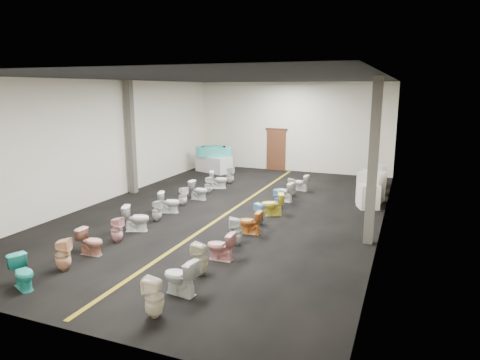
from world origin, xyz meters
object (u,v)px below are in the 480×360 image
(toilet_left_6, at_px, (169,202))
(toilet_right_0, at_px, (154,298))
(toilet_left_0, at_px, (23,272))
(toilet_right_10, at_px, (292,187))
(toilet_right_2, at_px, (200,259))
(toilet_right_7, at_px, (272,204))
(toilet_right_6, at_px, (260,214))
(toilet_left_5, at_px, (157,211))
(toilet_left_1, at_px, (63,255))
(toilet_left_8, at_px, (199,190))
(appliance_crate_c, at_px, (374,183))
(toilet_left_10, at_px, (219,180))
(toilet_right_1, at_px, (180,277))
(toilet_left_11, at_px, (230,175))
(toilet_right_8, at_px, (279,199))
(appliance_crate_a, at_px, (368,197))
(toilet_left_3, at_px, (117,230))
(toilet_right_11, at_px, (301,183))
(toilet_right_4, at_px, (236,231))
(toilet_right_3, at_px, (221,246))
(toilet_left_7, at_px, (183,196))
(toilet_left_9, at_px, (208,185))
(toilet_left_4, at_px, (136,218))
(bathtub, at_px, (214,151))
(toilet_right_5, at_px, (250,222))
(display_table, at_px, (214,164))
(toilet_right_9, at_px, (284,192))
(appliance_crate_b, at_px, (371,187))

(toilet_left_6, bearing_deg, toilet_right_0, -169.87)
(toilet_left_0, relative_size, toilet_right_10, 1.02)
(toilet_right_2, bearing_deg, toilet_right_7, 177.29)
(toilet_right_6, distance_m, toilet_right_10, 3.96)
(toilet_left_5, distance_m, toilet_right_0, 6.02)
(toilet_left_1, bearing_deg, toilet_left_8, -23.08)
(appliance_crate_c, distance_m, toilet_left_10, 6.42)
(toilet_right_1, bearing_deg, toilet_left_1, -82.86)
(toilet_left_11, distance_m, toilet_right_8, 4.42)
(appliance_crate_a, xyz_separation_m, toilet_right_7, (-2.89, -2.13, -0.04))
(toilet_left_3, bearing_deg, toilet_right_10, -28.53)
(toilet_right_6, bearing_deg, toilet_right_11, -163.28)
(toilet_right_0, bearing_deg, toilet_right_2, 172.82)
(toilet_left_8, relative_size, toilet_left_10, 0.96)
(toilet_right_4, bearing_deg, appliance_crate_c, 139.28)
(toilet_right_3, bearing_deg, toilet_right_11, 178.12)
(toilet_left_7, bearing_deg, toilet_left_9, 18.73)
(toilet_left_1, distance_m, toilet_left_4, 3.04)
(toilet_left_11, bearing_deg, toilet_left_6, 172.19)
(bathtub, bearing_deg, toilet_left_0, -101.68)
(bathtub, distance_m, toilet_right_1, 13.30)
(toilet_right_7, bearing_deg, toilet_left_10, -155.91)
(toilet_right_0, bearing_deg, toilet_right_8, 171.18)
(toilet_left_1, distance_m, toilet_left_8, 7.03)
(bathtub, bearing_deg, toilet_left_9, -86.89)
(toilet_left_0, distance_m, toilet_right_5, 6.04)
(appliance_crate_a, height_order, toilet_left_5, appliance_crate_a)
(toilet_left_1, bearing_deg, toilet_right_5, -61.48)
(toilet_right_2, relative_size, toilet_right_6, 1.11)
(toilet_left_7, height_order, toilet_right_11, toilet_left_7)
(appliance_crate_a, relative_size, toilet_left_10, 1.11)
(appliance_crate_a, distance_m, toilet_left_10, 6.28)
(toilet_right_3, xyz_separation_m, toilet_right_6, (-0.02, 3.04, -0.02))
(display_table, distance_m, toilet_left_7, 6.43)
(toilet_left_8, distance_m, toilet_left_9, 0.98)
(toilet_left_10, bearing_deg, display_table, 4.02)
(bathtub, relative_size, toilet_right_11, 2.65)
(toilet_right_0, relative_size, toilet_right_10, 1.13)
(toilet_right_4, bearing_deg, appliance_crate_a, 130.69)
(toilet_left_5, relative_size, toilet_left_6, 0.95)
(toilet_left_3, xyz_separation_m, toilet_right_10, (3.14, 6.93, -0.01))
(appliance_crate_a, distance_m, toilet_right_9, 3.04)
(toilet_left_6, relative_size, toilet_left_10, 0.96)
(bathtub, height_order, toilet_left_3, bathtub)
(toilet_left_8, height_order, toilet_right_11, toilet_left_8)
(appliance_crate_c, distance_m, toilet_left_7, 7.76)
(toilet_right_5, relative_size, toilet_right_8, 1.02)
(appliance_crate_b, relative_size, toilet_left_11, 1.51)
(toilet_right_1, height_order, toilet_right_9, toilet_right_1)
(toilet_right_2, bearing_deg, toilet_left_10, -159.57)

